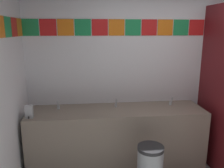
{
  "coord_description": "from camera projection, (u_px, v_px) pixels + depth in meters",
  "views": [
    {
      "loc": [
        -1.23,
        -1.56,
        1.9
      ],
      "look_at": [
        -0.94,
        1.09,
        1.27
      ],
      "focal_mm": 37.01,
      "sensor_mm": 36.0,
      "label": 1
    }
  ],
  "objects": [
    {
      "name": "soap_dispenser",
      "position": [
        29.0,
        112.0,
        2.83
      ],
      "size": [
        0.09,
        0.09,
        0.16
      ],
      "color": "#B7BABF",
      "rests_on": "vanity_counter"
    },
    {
      "name": "vanity_counter",
      "position": [
        117.0,
        137.0,
        3.24
      ],
      "size": [
        2.39,
        0.6,
        0.84
      ],
      "color": "gray",
      "rests_on": "ground_plane"
    },
    {
      "name": "faucet_center",
      "position": [
        116.0,
        104.0,
        3.22
      ],
      "size": [
        0.04,
        0.1,
        0.14
      ],
      "color": "silver",
      "rests_on": "vanity_counter"
    },
    {
      "name": "faucet_left",
      "position": [
        58.0,
        106.0,
        3.14
      ],
      "size": [
        0.04,
        0.1,
        0.14
      ],
      "color": "silver",
      "rests_on": "vanity_counter"
    },
    {
      "name": "wall_back",
      "position": [
        170.0,
        62.0,
        3.43
      ],
      "size": [
        4.16,
        0.09,
        2.85
      ],
      "color": "silver",
      "rests_on": "ground_plane"
    },
    {
      "name": "faucet_right",
      "position": [
        171.0,
        102.0,
        3.31
      ],
      "size": [
        0.04,
        0.1,
        0.14
      ],
      "color": "silver",
      "rests_on": "vanity_counter"
    }
  ]
}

